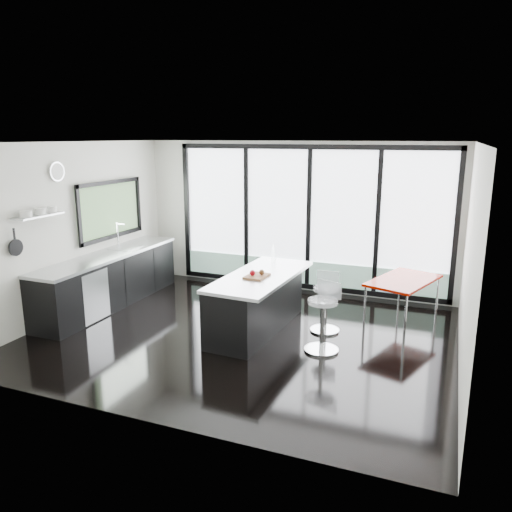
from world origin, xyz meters
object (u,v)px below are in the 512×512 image
at_px(bar_stool_near, 322,325).
at_px(bar_stool_far, 325,309).
at_px(red_table, 402,301).
at_px(island, 256,301).

distance_m(bar_stool_near, bar_stool_far, 0.73).
bearing_deg(red_table, island, -150.53).
distance_m(island, bar_stool_far, 1.04).
xyz_separation_m(island, bar_stool_near, (1.12, -0.41, -0.07)).
bearing_deg(bar_stool_far, bar_stool_near, -84.77).
bearing_deg(bar_stool_near, island, 179.49).
xyz_separation_m(island, red_table, (2.02, 1.14, -0.09)).
relative_size(island, red_table, 1.67).
xyz_separation_m(bar_stool_far, red_table, (1.03, 0.83, 0.00)).
bearing_deg(red_table, bar_stool_near, -120.18).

